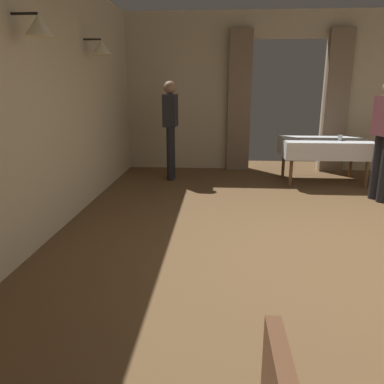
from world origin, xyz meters
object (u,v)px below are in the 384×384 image
dining_table_mid (324,145)px  person_waiter_by_doorway (170,122)px  plate_mid_b (307,139)px  glass_mid_a (340,138)px

dining_table_mid → person_waiter_by_doorway: bearing=179.8°
plate_mid_b → dining_table_mid: bearing=4.5°
dining_table_mid → person_waiter_by_doorway: person_waiter_by_doorway is taller
dining_table_mid → person_waiter_by_doorway: 2.71m
plate_mid_b → person_waiter_by_doorway: 2.38m
plate_mid_b → person_waiter_by_doorway: (-2.36, 0.03, 0.27)m
person_waiter_by_doorway → plate_mid_b: bearing=-0.8°
glass_mid_a → plate_mid_b: size_ratio=0.47×
dining_table_mid → plate_mid_b: 0.33m
dining_table_mid → glass_mid_a: size_ratio=15.37×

